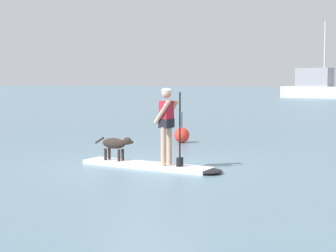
{
  "coord_description": "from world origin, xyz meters",
  "views": [
    {
      "loc": [
        6.65,
        -10.37,
        1.99
      ],
      "look_at": [
        0.0,
        1.0,
        0.9
      ],
      "focal_mm": 57.01,
      "sensor_mm": 36.0,
      "label": 1
    }
  ],
  "objects_px": {
    "dog": "(116,144)",
    "marker_buoy": "(182,135)",
    "person_paddler": "(167,121)",
    "paddleboard": "(155,166)",
    "moored_boat_port": "(318,87)"
  },
  "relations": [
    {
      "from": "person_paddler",
      "to": "marker_buoy",
      "type": "height_order",
      "value": "person_paddler"
    },
    {
      "from": "paddleboard",
      "to": "dog",
      "type": "relative_size",
      "value": 3.14
    },
    {
      "from": "person_paddler",
      "to": "marker_buoy",
      "type": "relative_size",
      "value": 1.75
    },
    {
      "from": "person_paddler",
      "to": "dog",
      "type": "relative_size",
      "value": 1.54
    },
    {
      "from": "dog",
      "to": "marker_buoy",
      "type": "relative_size",
      "value": 1.13
    },
    {
      "from": "person_paddler",
      "to": "dog",
      "type": "bearing_deg",
      "value": 179.68
    },
    {
      "from": "dog",
      "to": "moored_boat_port",
      "type": "xyz_separation_m",
      "value": [
        -9.94,
        56.65,
        0.9
      ]
    },
    {
      "from": "paddleboard",
      "to": "person_paddler",
      "type": "distance_m",
      "value": 1.12
    },
    {
      "from": "dog",
      "to": "moored_boat_port",
      "type": "height_order",
      "value": "moored_boat_port"
    },
    {
      "from": "dog",
      "to": "moored_boat_port",
      "type": "bearing_deg",
      "value": 99.95
    },
    {
      "from": "dog",
      "to": "marker_buoy",
      "type": "distance_m",
      "value": 4.92
    },
    {
      "from": "paddleboard",
      "to": "marker_buoy",
      "type": "xyz_separation_m",
      "value": [
        -1.95,
        4.85,
        0.2
      ]
    },
    {
      "from": "dog",
      "to": "moored_boat_port",
      "type": "distance_m",
      "value": 57.52
    },
    {
      "from": "moored_boat_port",
      "to": "dog",
      "type": "bearing_deg",
      "value": -80.05
    },
    {
      "from": "person_paddler",
      "to": "moored_boat_port",
      "type": "distance_m",
      "value": 57.79
    }
  ]
}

